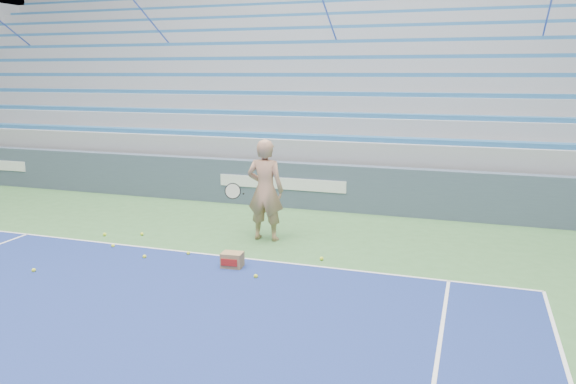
{
  "coord_description": "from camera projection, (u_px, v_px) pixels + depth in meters",
  "views": [
    {
      "loc": [
        4.35,
        3.2,
        3.21
      ],
      "look_at": [
        1.29,
        12.38,
        1.15
      ],
      "focal_mm": 35.0,
      "sensor_mm": 36.0,
      "label": 1
    }
  ],
  "objects": [
    {
      "name": "tennis_ball_2",
      "position": [
        113.0,
        246.0,
        10.52
      ],
      "size": [
        0.07,
        0.07,
        0.07
      ],
      "primitive_type": "sphere",
      "color": "#E1EF31",
      "rests_on": "ground"
    },
    {
      "name": "tennis_ball_1",
      "position": [
        188.0,
        253.0,
        10.09
      ],
      "size": [
        0.07,
        0.07,
        0.07
      ],
      "primitive_type": "sphere",
      "color": "#E1EF31",
      "rests_on": "ground"
    },
    {
      "name": "sponsor_barrier",
      "position": [
        283.0,
        184.0,
        13.67
      ],
      "size": [
        30.0,
        0.32,
        1.1
      ],
      "color": "#3F4D60",
      "rests_on": "ground"
    },
    {
      "name": "tennis_ball_0",
      "position": [
        322.0,
        259.0,
        9.79
      ],
      "size": [
        0.07,
        0.07,
        0.07
      ],
      "primitive_type": "sphere",
      "color": "#E1EF31",
      "rests_on": "ground"
    },
    {
      "name": "tennis_ball_3",
      "position": [
        34.0,
        270.0,
        9.21
      ],
      "size": [
        0.07,
        0.07,
        0.07
      ],
      "primitive_type": "sphere",
      "color": "#E1EF31",
      "rests_on": "ground"
    },
    {
      "name": "tennis_ball_6",
      "position": [
        144.0,
        257.0,
        9.9
      ],
      "size": [
        0.07,
        0.07,
        0.07
      ],
      "primitive_type": "sphere",
      "color": "#E1EF31",
      "rests_on": "ground"
    },
    {
      "name": "tennis_ball_5",
      "position": [
        142.0,
        234.0,
        11.29
      ],
      "size": [
        0.07,
        0.07,
        0.07
      ],
      "primitive_type": "sphere",
      "color": "#E1EF31",
      "rests_on": "ground"
    },
    {
      "name": "tennis_ball_4",
      "position": [
        256.0,
        276.0,
        8.94
      ],
      "size": [
        0.07,
        0.07,
        0.07
      ],
      "primitive_type": "sphere",
      "color": "#E1EF31",
      "rests_on": "ground"
    },
    {
      "name": "tennis_player",
      "position": [
        265.0,
        190.0,
        10.83
      ],
      "size": [
        0.97,
        0.86,
        1.98
      ],
      "color": "tan",
      "rests_on": "ground"
    },
    {
      "name": "ball_box",
      "position": [
        232.0,
        260.0,
        9.42
      ],
      "size": [
        0.37,
        0.3,
        0.26
      ],
      "color": "olive",
      "rests_on": "ground"
    },
    {
      "name": "tennis_ball_7",
      "position": [
        105.0,
        234.0,
        11.26
      ],
      "size": [
        0.07,
        0.07,
        0.07
      ],
      "primitive_type": "sphere",
      "color": "#E1EF31",
      "rests_on": "ground"
    },
    {
      "name": "bleachers",
      "position": [
        339.0,
        99.0,
        18.6
      ],
      "size": [
        31.0,
        9.15,
        7.3
      ],
      "color": "#92949A",
      "rests_on": "ground"
    }
  ]
}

